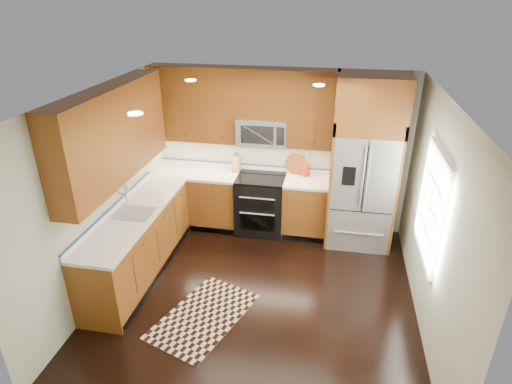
% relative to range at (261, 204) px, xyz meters
% --- Properties ---
extents(ground, '(4.00, 4.00, 0.00)m').
position_rel_range_xyz_m(ground, '(0.25, -1.67, -0.47)').
color(ground, black).
rests_on(ground, ground).
extents(wall_back, '(4.00, 0.02, 2.60)m').
position_rel_range_xyz_m(wall_back, '(0.25, 0.33, 0.83)').
color(wall_back, beige).
rests_on(wall_back, ground).
extents(wall_left, '(0.02, 4.00, 2.60)m').
position_rel_range_xyz_m(wall_left, '(-1.75, -1.67, 0.83)').
color(wall_left, beige).
rests_on(wall_left, ground).
extents(wall_right, '(0.02, 4.00, 2.60)m').
position_rel_range_xyz_m(wall_right, '(2.25, -1.67, 0.83)').
color(wall_right, beige).
rests_on(wall_right, ground).
extents(window, '(0.04, 1.10, 1.30)m').
position_rel_range_xyz_m(window, '(2.23, -1.47, 0.93)').
color(window, white).
rests_on(window, ground).
extents(base_cabinets, '(2.85, 3.00, 0.90)m').
position_rel_range_xyz_m(base_cabinets, '(-0.98, -0.77, -0.02)').
color(base_cabinets, brown).
rests_on(base_cabinets, ground).
extents(countertop, '(2.86, 3.01, 0.04)m').
position_rel_range_xyz_m(countertop, '(-0.84, -0.65, 0.45)').
color(countertop, white).
rests_on(countertop, base_cabinets).
extents(upper_cabinets, '(2.85, 3.00, 1.15)m').
position_rel_range_xyz_m(upper_cabinets, '(-0.90, -0.58, 1.56)').
color(upper_cabinets, brown).
rests_on(upper_cabinets, ground).
extents(range, '(0.76, 0.67, 0.95)m').
position_rel_range_xyz_m(range, '(0.00, 0.00, 0.00)').
color(range, black).
rests_on(range, ground).
extents(microwave, '(0.76, 0.40, 0.42)m').
position_rel_range_xyz_m(microwave, '(-0.00, 0.13, 1.19)').
color(microwave, '#B2B2B7').
rests_on(microwave, ground).
extents(refrigerator, '(0.98, 0.75, 2.60)m').
position_rel_range_xyz_m(refrigerator, '(1.55, -0.04, 0.83)').
color(refrigerator, '#B2B2B7').
rests_on(refrigerator, ground).
extents(sink_faucet, '(0.54, 0.44, 0.37)m').
position_rel_range_xyz_m(sink_faucet, '(-1.48, -1.44, 0.52)').
color(sink_faucet, '#B2B2B7').
rests_on(sink_faucet, countertop).
extents(rug, '(1.22, 1.55, 0.01)m').
position_rel_range_xyz_m(rug, '(-0.32, -2.19, -0.46)').
color(rug, black).
rests_on(rug, ground).
extents(knife_block, '(0.12, 0.16, 0.31)m').
position_rel_range_xyz_m(knife_block, '(-0.44, 0.23, 0.60)').
color(knife_block, '#B27856').
rests_on(knife_block, countertop).
extents(utensil_crock, '(0.17, 0.17, 0.36)m').
position_rel_range_xyz_m(utensil_crock, '(0.68, 0.21, 0.60)').
color(utensil_crock, '#A32614').
rests_on(utensil_crock, countertop).
extents(cutting_board, '(0.38, 0.38, 0.02)m').
position_rel_range_xyz_m(cutting_board, '(0.52, 0.27, 0.48)').
color(cutting_board, brown).
rests_on(cutting_board, countertop).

